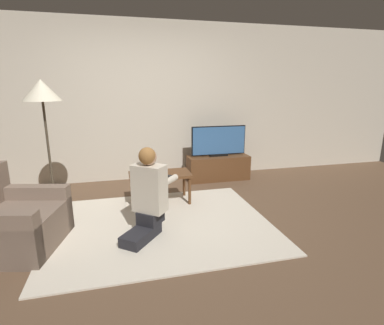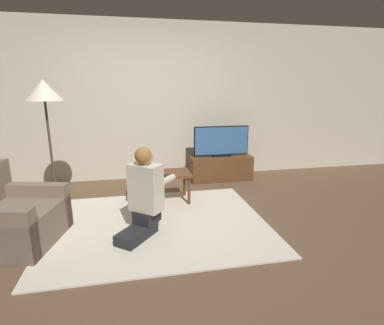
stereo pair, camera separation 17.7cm
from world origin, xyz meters
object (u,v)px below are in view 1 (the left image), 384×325
object	(u,v)px
tv	(219,141)
coffee_table	(160,177)
floor_lamp	(42,97)
person_kneeling	(149,194)
armchair	(11,223)

from	to	relation	value
tv	coffee_table	xyz separation A→B (m)	(-1.12, -0.84, -0.30)
floor_lamp	coffee_table	bearing A→B (deg)	-5.51
tv	person_kneeling	bearing A→B (deg)	-128.64
coffee_table	floor_lamp	world-z (taller)	floor_lamp
tv	armchair	world-z (taller)	tv
coffee_table	floor_lamp	bearing A→B (deg)	174.49
floor_lamp	armchair	distance (m)	1.53
coffee_table	armchair	bearing A→B (deg)	-152.91
armchair	tv	bearing A→B (deg)	-45.23
armchair	person_kneeling	size ratio (longest dim) A/B	1.05
tv	floor_lamp	bearing A→B (deg)	-164.12
tv	person_kneeling	xyz separation A→B (m)	(-1.36, -1.71, -0.21)
coffee_table	armchair	distance (m)	1.79
coffee_table	armchair	world-z (taller)	armchair
floor_lamp	armchair	xyz separation A→B (m)	(-0.22, -0.95, -1.18)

